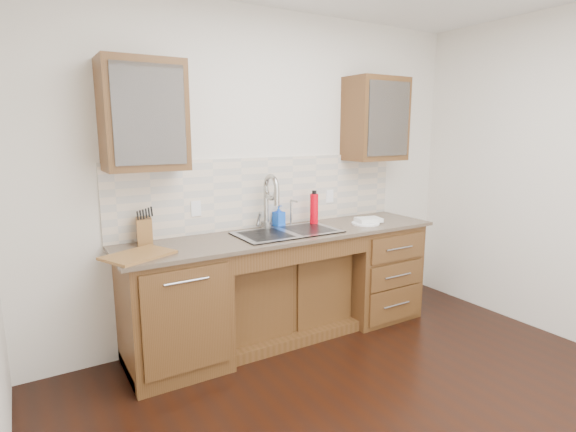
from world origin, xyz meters
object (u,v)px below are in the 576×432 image
soap_bottle (279,216)px  water_bottle (314,209)px  knife_block (144,231)px  cutting_board (138,255)px  plate (365,223)px

soap_bottle → water_bottle: water_bottle is taller
knife_block → cutting_board: knife_block is taller
water_bottle → knife_block: (-1.44, 0.08, -0.04)m
water_bottle → cutting_board: water_bottle is taller
plate → cutting_board: (-1.97, -0.02, 0.00)m
water_bottle → soap_bottle: bearing=161.1°
soap_bottle → knife_block: size_ratio=0.96×
soap_bottle → plate: size_ratio=0.75×
soap_bottle → knife_block: bearing=170.8°
water_bottle → plate: (0.40, -0.23, -0.13)m
soap_bottle → water_bottle: (0.30, -0.10, 0.04)m
plate → knife_block: knife_block is taller
knife_block → cutting_board: 0.36m
cutting_board → soap_bottle: bearing=15.5°
soap_bottle → water_bottle: bearing=-29.3°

